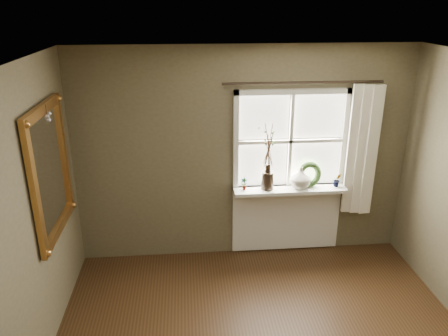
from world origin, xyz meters
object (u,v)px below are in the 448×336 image
cream_vase (300,178)px  gilt_mirror (50,171)px  dark_jug (267,180)px  wreath (309,177)px

cream_vase → gilt_mirror: (-2.63, -0.78, 0.48)m
dark_jug → gilt_mirror: (-2.23, -0.78, 0.51)m
cream_vase → wreath: (0.12, 0.04, -0.01)m
dark_jug → cream_vase: (0.40, 0.00, 0.02)m
cream_vase → gilt_mirror: bearing=-163.6°
cream_vase → gilt_mirror: gilt_mirror is taller
dark_jug → wreath: 0.52m
dark_jug → gilt_mirror: bearing=-160.9°
dark_jug → cream_vase: size_ratio=0.83×
dark_jug → cream_vase: 0.40m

